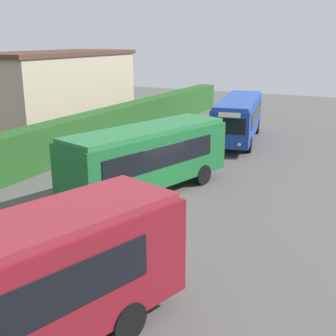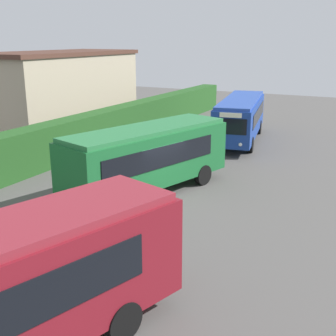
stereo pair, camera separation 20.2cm
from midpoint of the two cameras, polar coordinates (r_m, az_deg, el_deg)
ground_plane at (r=19.87m, az=-0.95°, el=-4.01°), size 80.96×80.96×0.00m
bus_green at (r=20.18m, az=-2.36°, el=1.65°), size 8.93×4.79×3.10m
bus_blue at (r=30.96m, az=9.54°, el=6.58°), size 9.83×4.12×3.00m
person_center at (r=13.58m, az=-19.42°, el=-10.43°), size 0.44×0.33×1.92m
hedge_row at (r=24.24m, az=-18.12°, el=1.87°), size 52.48×1.42×2.36m
depot_building at (r=35.61m, az=-13.48°, el=9.69°), size 13.63×5.84×5.98m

